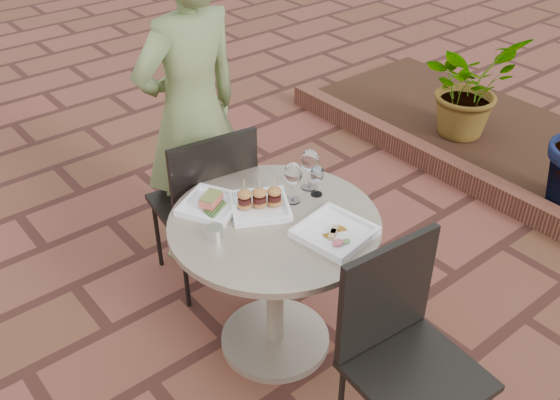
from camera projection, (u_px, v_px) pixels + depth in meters
ground at (292, 301)px, 3.26m from camera, size 60.00×60.00×0.00m
cafe_table at (275, 265)px, 2.75m from camera, size 0.90×0.90×0.73m
chair_far at (208, 198)px, 3.07m from camera, size 0.50×0.50×0.93m
chair_near at (402, 341)px, 2.30m from camera, size 0.48×0.48×0.93m
diner at (192, 114)px, 3.14m from camera, size 0.66×0.47×1.72m
plate_salmon at (211, 204)px, 2.68m from camera, size 0.32×0.32×0.07m
plate_sliders at (260, 202)px, 2.66m from camera, size 0.34×0.34×0.16m
plate_tuna at (335, 232)px, 2.52m from camera, size 0.31×0.31×0.03m
wine_glass_right at (317, 175)px, 2.72m from camera, size 0.06×0.06×0.15m
wine_glass_mid at (293, 174)px, 2.66m from camera, size 0.08×0.08×0.19m
wine_glass_far at (310, 161)px, 2.75m from camera, size 0.08×0.08×0.19m
steel_ramekin at (215, 233)px, 2.50m from camera, size 0.09×0.09×0.05m
cutlery_set at (355, 227)px, 2.57m from camera, size 0.11×0.20×0.00m
planter_curb at (443, 166)px, 4.24m from camera, size 0.12×3.00×0.15m
mulch_bed at (503, 140)px, 4.63m from camera, size 1.30×3.00×0.06m
potted_plant_a at (469, 86)px, 4.46m from camera, size 0.72×0.64×0.74m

